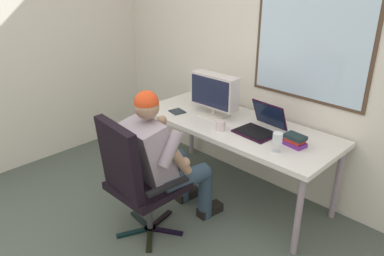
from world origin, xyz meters
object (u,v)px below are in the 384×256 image
object	(u,v)px
office_chair	(134,175)
person_seated	(163,157)
desk_speaker	(203,96)
coffee_mug	(221,125)
desk	(235,129)
wine_glass	(277,139)
cd_case	(177,111)
crt_monitor	(214,92)
laptop	(262,124)
book_stack	(294,140)

from	to	relation	value
office_chair	person_seated	distance (m)	0.29
desk_speaker	coffee_mug	xyz separation A→B (m)	(0.56, -0.37, -0.04)
desk	wine_glass	xyz separation A→B (m)	(0.57, -0.21, 0.17)
desk_speaker	cd_case	size ratio (longest dim) A/B	1.05
wine_glass	desk	bearing A→B (deg)	159.59
wine_glass	desk_speaker	distance (m)	1.19
desk_speaker	cd_case	bearing A→B (deg)	-94.68
crt_monitor	coffee_mug	xyz separation A→B (m)	(0.26, -0.21, -0.20)
desk_speaker	cd_case	distance (m)	0.35
crt_monitor	laptop	world-z (taller)	crt_monitor
desk	wine_glass	size ratio (longest dim) A/B	11.82
desk	office_chair	bearing A→B (deg)	-98.09
desk_speaker	laptop	bearing A→B (deg)	-9.53
crt_monitor	book_stack	distance (m)	0.90
desk	person_seated	xyz separation A→B (m)	(-0.12, -0.77, -0.04)
office_chair	desk_speaker	distance (m)	1.30
desk	cd_case	world-z (taller)	cd_case
office_chair	person_seated	world-z (taller)	person_seated
office_chair	coffee_mug	bearing A→B (deg)	80.07
crt_monitor	cd_case	distance (m)	0.43
crt_monitor	cd_case	xyz separation A→B (m)	(-0.32, -0.18, -0.23)
office_chair	wine_glass	distance (m)	1.13
office_chair	desk	bearing A→B (deg)	81.91
book_stack	cd_case	xyz separation A→B (m)	(-1.20, -0.15, -0.04)
laptop	coffee_mug	xyz separation A→B (m)	(-0.27, -0.23, -0.02)
office_chair	desk_speaker	size ratio (longest dim) A/B	6.03
desk	desk_speaker	size ratio (longest dim) A/B	10.94
desk_speaker	book_stack	bearing A→B (deg)	-8.98
person_seated	cd_case	distance (m)	0.76
crt_monitor	wine_glass	world-z (taller)	crt_monitor
person_seated	laptop	size ratio (longest dim) A/B	3.22
desk	coffee_mug	bearing A→B (deg)	-90.42
laptop	coffee_mug	bearing A→B (deg)	-139.23
office_chair	crt_monitor	size ratio (longest dim) A/B	2.17
laptop	desk	bearing A→B (deg)	-174.56
crt_monitor	laptop	size ratio (longest dim) A/B	1.25
desk_speaker	book_stack	xyz separation A→B (m)	(1.17, -0.19, -0.04)
coffee_mug	desk	bearing A→B (deg)	89.58
wine_glass	cd_case	world-z (taller)	wine_glass
book_stack	coffee_mug	size ratio (longest dim) A/B	2.39
desk	wine_glass	bearing A→B (deg)	-20.41
book_stack	cd_case	size ratio (longest dim) A/B	1.27
wine_glass	book_stack	bearing A→B (deg)	78.17
coffee_mug	crt_monitor	bearing A→B (deg)	141.82
book_stack	coffee_mug	bearing A→B (deg)	-163.42
laptop	book_stack	world-z (taller)	laptop
person_seated	laptop	xyz separation A→B (m)	(0.39, 0.79, 0.16)
cd_case	coffee_mug	bearing A→B (deg)	-2.94
crt_monitor	laptop	distance (m)	0.56
wine_glass	desk_speaker	size ratio (longest dim) A/B	0.93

